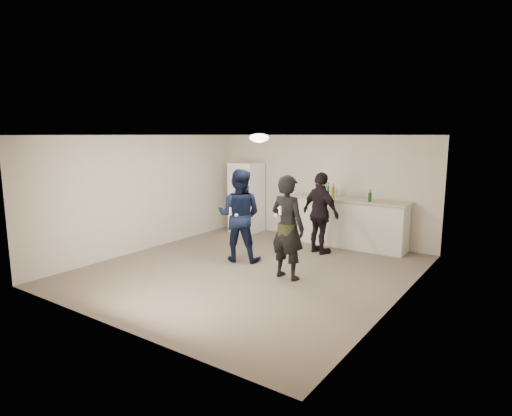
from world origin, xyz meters
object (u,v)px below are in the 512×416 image
Objects in this scene: shaker at (312,193)px; spectator at (321,213)px; man at (239,215)px; fridge at (246,197)px; counter at (348,223)px; woman at (287,227)px.

spectator reaches higher than shaker.
spectator is (1.10, 1.40, -0.05)m from man.
man is (-0.49, -2.18, -0.25)m from shaker.
fridge is 10.59× the size of shaker.
counter is 1.44× the size of fridge.
counter is 2.71m from woman.
counter is 0.99m from spectator.
woman is at bearing -43.23° from fridge.
woman is at bearing -71.68° from shaker.
shaker is at bearing -172.88° from counter.
counter is at bearing -141.05° from man.
spectator is (2.53, -0.82, -0.03)m from fridge.
fridge is (-2.79, -0.07, 0.38)m from counter.
fridge reaches higher than counter.
fridge is 2.64m from man.
fridge reaches higher than spectator.
man is 1.06× the size of spectator.
man is 1.78m from spectator.
shaker is 0.09× the size of woman.
man is at bearing -120.59° from counter.
fridge is 1.94m from shaker.
man reaches higher than spectator.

